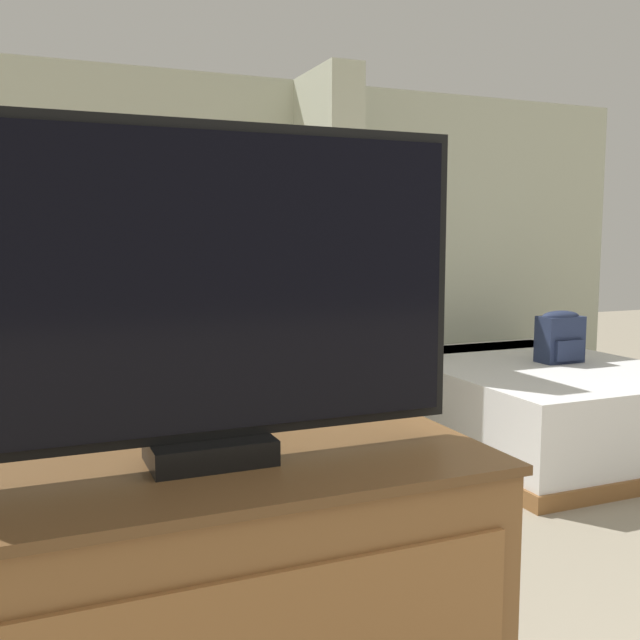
{
  "coord_description": "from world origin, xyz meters",
  "views": [
    {
      "loc": [
        -1.64,
        -0.69,
        1.46
      ],
      "look_at": [
        -0.27,
        2.58,
        1.05
      ],
      "focal_mm": 40.0,
      "sensor_mm": 36.0,
      "label": 1
    }
  ],
  "objects": [
    {
      "name": "couch",
      "position": [
        -0.69,
        3.88,
        0.32
      ],
      "size": [
        1.81,
        0.84,
        0.89
      ],
      "color": "gray",
      "rests_on": "ground_plane"
    },
    {
      "name": "table_lamp",
      "position": [
        -1.68,
        3.87,
        0.85
      ],
      "size": [
        0.37,
        0.37,
        0.4
      ],
      "color": "tan",
      "rests_on": "side_table"
    },
    {
      "name": "wall_back",
      "position": [
        -0.0,
        4.36,
        1.29
      ],
      "size": [
        6.42,
        0.16,
        2.6
      ],
      "color": "beige",
      "rests_on": "ground_plane"
    },
    {
      "name": "wall_partition_pillar",
      "position": [
        0.36,
        3.95,
        1.3
      ],
      "size": [
        0.24,
        0.7,
        2.6
      ],
      "color": "beige",
      "rests_on": "ground_plane"
    },
    {
      "name": "side_table",
      "position": [
        -1.68,
        3.87,
        0.45
      ],
      "size": [
        0.36,
        0.36,
        0.57
      ],
      "color": "brown",
      "rests_on": "ground_plane"
    },
    {
      "name": "coffee_table",
      "position": [
        -0.73,
        2.95,
        0.35
      ],
      "size": [
        0.77,
        0.42,
        0.4
      ],
      "color": "brown",
      "rests_on": "ground_plane"
    },
    {
      "name": "bed",
      "position": [
        1.62,
        3.24,
        0.3
      ],
      "size": [
        1.62,
        2.05,
        0.59
      ],
      "color": "brown",
      "rests_on": "ground_plane"
    },
    {
      "name": "tv",
      "position": [
        -1.32,
        0.65,
        1.36
      ],
      "size": [
        1.05,
        0.16,
        0.66
      ],
      "color": "black",
      "rests_on": "tv_dresser"
    },
    {
      "name": "backpack",
      "position": [
        1.81,
        3.21,
        0.78
      ],
      "size": [
        0.31,
        0.2,
        0.36
      ],
      "color": "#232D4C",
      "rests_on": "bed"
    }
  ]
}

